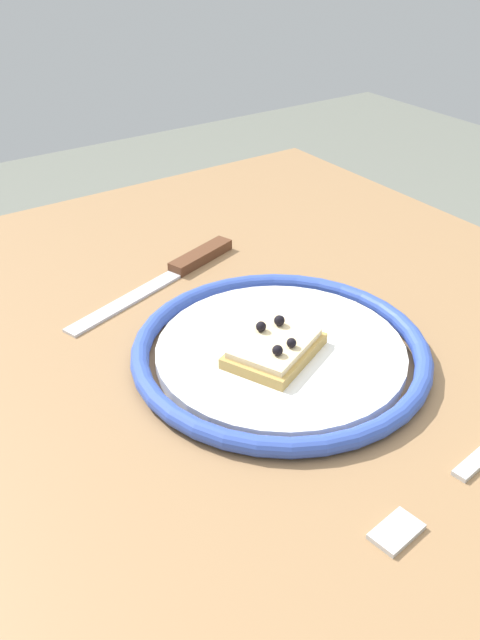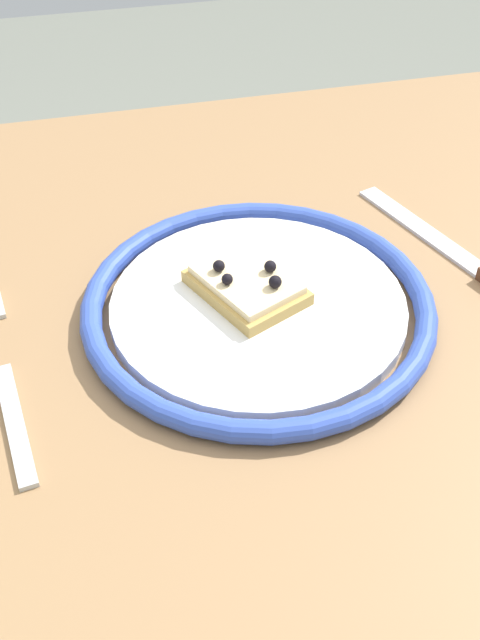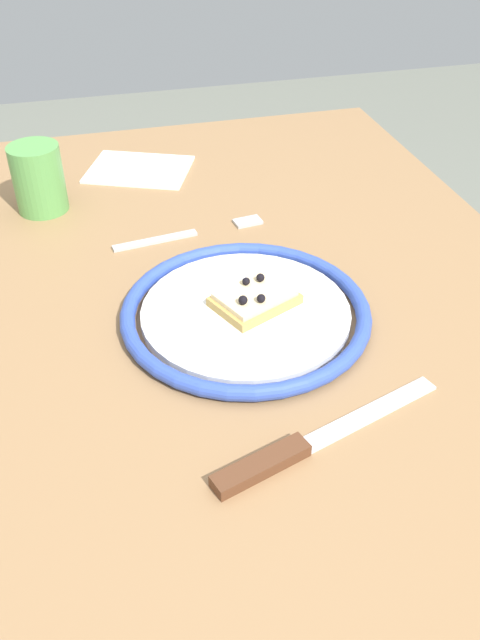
# 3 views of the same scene
# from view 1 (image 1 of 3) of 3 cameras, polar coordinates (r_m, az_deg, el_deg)

# --- Properties ---
(dining_table) EXTENTS (1.03, 0.75, 0.78)m
(dining_table) POSITION_cam_1_polar(r_m,az_deg,el_deg) (0.67, 6.28, -13.43)
(dining_table) COLOR #936D47
(dining_table) RESTS_ON ground_plane
(plate) EXTENTS (0.27, 0.27, 0.02)m
(plate) POSITION_cam_1_polar(r_m,az_deg,el_deg) (0.61, 3.44, -2.65)
(plate) COLOR white
(plate) RESTS_ON dining_table
(pizza_slice_near) EXTENTS (0.09, 0.10, 0.03)m
(pizza_slice_near) POSITION_cam_1_polar(r_m,az_deg,el_deg) (0.59, 2.93, -2.34)
(pizza_slice_near) COLOR tan
(pizza_slice_near) RESTS_ON plate
(knife) EXTENTS (0.09, 0.23, 0.01)m
(knife) POSITION_cam_1_polar(r_m,az_deg,el_deg) (0.76, -4.92, 4.43)
(knife) COLOR silver
(knife) RESTS_ON dining_table
(fork) EXTENTS (0.04, 0.20, 0.00)m
(fork) POSITION_cam_1_polar(r_m,az_deg,el_deg) (0.53, 18.30, -12.09)
(fork) COLOR #B9B9B9
(fork) RESTS_ON dining_table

